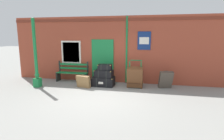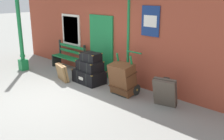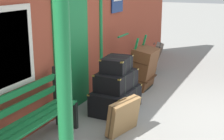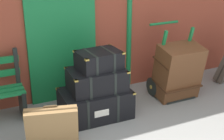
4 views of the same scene
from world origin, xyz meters
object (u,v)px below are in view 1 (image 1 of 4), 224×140
Objects in this scene: steamer_trunk_base at (103,81)px; steamer_trunk_middle at (104,73)px; porters_trolley at (135,81)px; suitcase_slate at (83,82)px; suitcase_olive at (166,80)px; large_brown_trunk at (135,77)px; platform_bench at (72,73)px; steamer_trunk_top at (105,67)px; lamp_post at (36,61)px.

steamer_trunk_middle is (0.03, 0.01, 0.37)m from steamer_trunk_base.
suitcase_slate is at bearing -163.40° from porters_trolley.
porters_trolley is 1.51× the size of suitcase_olive.
suitcase_slate is at bearing -148.22° from steamer_trunk_base.
steamer_trunk_base is 1.47m from large_brown_trunk.
suitcase_olive is (1.33, 0.14, -0.08)m from large_brown_trunk.
suitcase_slate is 0.87× the size of suitcase_olive.
suitcase_slate is at bearing -167.67° from large_brown_trunk.
platform_bench is 2.33× the size of suitcase_slate.
porters_trolley is at bearing 6.50° from steamer_trunk_top.
platform_bench is at bearing 133.63° from suitcase_slate.
steamer_trunk_top is at bearing 15.36° from lamp_post.
lamp_post is 2.56× the size of porters_trolley.
lamp_post is 5.76m from suitcase_olive.
steamer_trunk_middle is at bearing 31.21° from suitcase_slate.
suitcase_slate is (-0.87, -0.51, -0.59)m from steamer_trunk_top.
porters_trolley is at bearing 12.60° from lamp_post.
lamp_post is at bearing -171.86° from suitcase_slate.
steamer_trunk_middle is at bearing -177.27° from suitcase_olive.
porters_trolley is (1.37, 0.16, -0.60)m from steamer_trunk_top.
suitcase_olive is at bearing 2.87° from steamer_trunk_base.
suitcase_olive is (3.56, 0.63, 0.11)m from suitcase_slate.
steamer_trunk_base is at bearing 15.34° from lamp_post.
suitcase_olive is at bearing 2.49° from steamer_trunk_top.
lamp_post reaches higher than steamer_trunk_top.
large_brown_trunk is at bearing -9.02° from platform_bench.
platform_bench reaches higher than steamer_trunk_top.
suitcase_slate is (-0.79, -0.49, 0.07)m from steamer_trunk_base.
lamp_post reaches higher than suitcase_slate.
platform_bench is at bearing 165.05° from steamer_trunk_top.
suitcase_olive is (2.74, 0.13, -0.19)m from steamer_trunk_middle.
steamer_trunk_top is at bearing -173.50° from porters_trolley.
porters_trolley is (3.18, -0.33, -0.17)m from platform_bench.
steamer_trunk_base is at bearing -16.24° from platform_bench.
suitcase_olive reaches higher than steamer_trunk_base.
steamer_trunk_middle is 1.06× the size of suitcase_olive.
steamer_trunk_base is 1.08× the size of large_brown_trunk.
platform_bench is at bearing 164.30° from steamer_trunk_middle.
steamer_trunk_middle is 1.42m from large_brown_trunk.
steamer_trunk_top is (0.04, 0.01, 0.29)m from steamer_trunk_middle.
large_brown_trunk is 1.34m from suitcase_olive.
lamp_post reaches higher than steamer_trunk_middle.
suitcase_slate is at bearing -46.37° from platform_bench.
platform_bench is 1.84m from steamer_trunk_middle.
suitcase_slate is 3.62m from suitcase_olive.
platform_bench reaches higher than suitcase_slate.
suitcase_olive is (2.77, 0.14, 0.18)m from steamer_trunk_base.
steamer_trunk_top is 2.74m from suitcase_olive.
large_brown_trunk is at bearing 10.33° from lamp_post.
lamp_post reaches higher than platform_bench.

